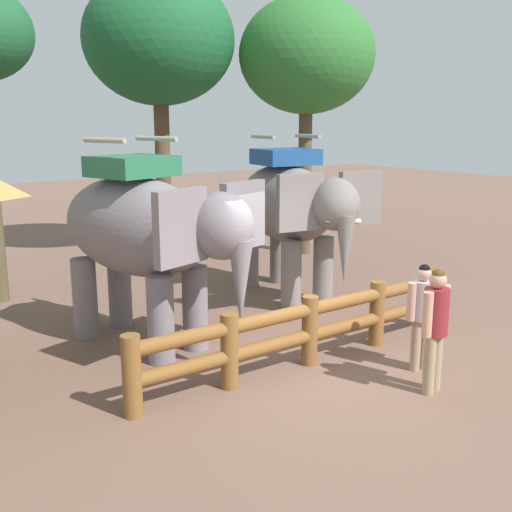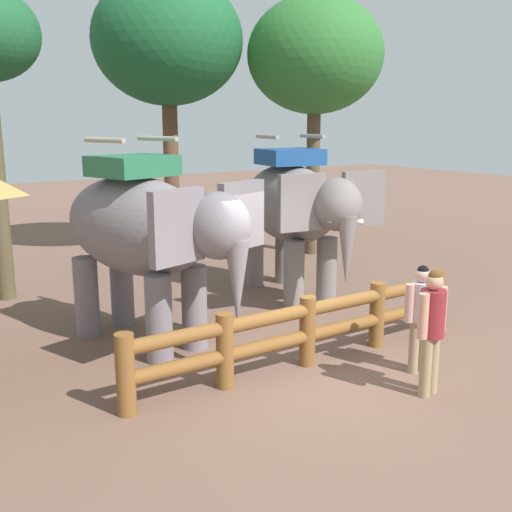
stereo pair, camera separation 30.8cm
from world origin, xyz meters
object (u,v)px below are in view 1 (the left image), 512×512
at_px(log_fence, 310,326).
at_px(elephant_near_left, 146,232).
at_px(tourist_man_in_blue, 422,309).
at_px(tourist_woman_in_black, 435,322).
at_px(tree_far_left, 159,42).
at_px(elephant_center, 291,208).
at_px(tree_far_right, 307,57).

xyz_separation_m(log_fence, elephant_near_left, (-1.60, 2.06, 1.26)).
bearing_deg(elephant_near_left, tourist_man_in_blue, -48.44).
xyz_separation_m(tourist_woman_in_black, tree_far_left, (0.97, 9.64, 4.47)).
height_order(elephant_near_left, elephant_center, elephant_near_left).
relative_size(log_fence, tree_far_left, 0.83).
bearing_deg(elephant_center, tree_far_left, 93.15).
distance_m(log_fence, tree_far_left, 9.49).
bearing_deg(tree_far_left, tree_far_right, -30.91).
distance_m(elephant_near_left, tree_far_left, 7.66).
height_order(tourist_man_in_blue, tree_far_left, tree_far_left).
distance_m(tourist_woman_in_black, tree_far_left, 10.67).
xyz_separation_m(elephant_near_left, tourist_man_in_blue, (2.78, -3.13, -0.94)).
xyz_separation_m(elephant_near_left, elephant_center, (3.57, 0.88, -0.02)).
distance_m(log_fence, elephant_near_left, 2.90).
relative_size(tourist_man_in_blue, tree_far_right, 0.24).
xyz_separation_m(elephant_near_left, tree_far_right, (6.49, 3.99, 3.26)).
bearing_deg(tourist_man_in_blue, tree_far_left, 86.76).
xyz_separation_m(tourist_woman_in_black, tourist_man_in_blue, (0.46, 0.60, -0.07)).
bearing_deg(log_fence, tourist_woman_in_black, -66.59).
relative_size(log_fence, tree_far_right, 0.89).
distance_m(elephant_center, tourist_woman_in_black, 4.86).
bearing_deg(tourist_woman_in_black, elephant_center, 74.85).
height_order(elephant_center, tree_far_left, tree_far_left).
distance_m(tourist_man_in_blue, tree_far_left, 10.13).
relative_size(elephant_near_left, tree_far_right, 0.60).
bearing_deg(elephant_center, tourist_woman_in_black, -105.15).
bearing_deg(elephant_near_left, tree_far_left, 60.88).
bearing_deg(tourist_man_in_blue, elephant_center, 78.88).
relative_size(elephant_center, tree_far_right, 0.58).
relative_size(elephant_center, tourist_man_in_blue, 2.45).
bearing_deg(log_fence, tourist_man_in_blue, -42.20).
relative_size(tourist_man_in_blue, tree_far_left, 0.22).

